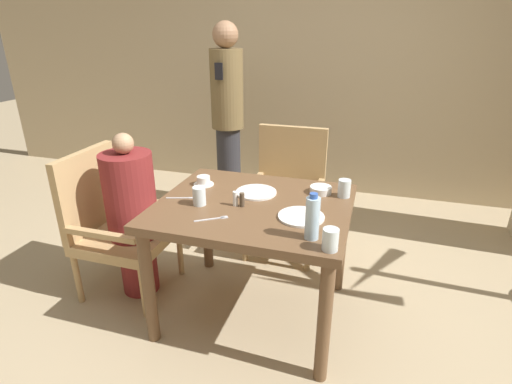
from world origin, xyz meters
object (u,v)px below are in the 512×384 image
at_px(diner_in_left_chair, 133,215).
at_px(plate_main_right, 301,217).
at_px(chair_far_side, 287,189).
at_px(bowl_small, 321,190).
at_px(glass_tall_near, 344,188).
at_px(plate_main_left, 256,192).
at_px(chair_left_side, 113,221).
at_px(glass_tall_mid, 330,240).
at_px(water_bottle, 312,218).
at_px(teacup_with_saucer, 204,181).
at_px(standing_host, 228,115).
at_px(glass_tall_far, 199,196).

relative_size(diner_in_left_chair, plate_main_right, 4.50).
height_order(chair_far_side, plate_main_right, chair_far_side).
xyz_separation_m(bowl_small, glass_tall_near, (0.14, -0.02, 0.03)).
height_order(diner_in_left_chair, plate_main_left, diner_in_left_chair).
relative_size(chair_left_side, bowl_small, 7.36).
bearing_deg(glass_tall_near, glass_tall_mid, -90.06).
xyz_separation_m(water_bottle, glass_tall_mid, (0.10, -0.08, -0.05)).
relative_size(diner_in_left_chair, bowl_small, 8.44).
height_order(plate_main_left, teacup_with_saucer, teacup_with_saucer).
bearing_deg(water_bottle, chair_left_side, 167.27).
xyz_separation_m(plate_main_right, glass_tall_near, (0.19, 0.35, 0.05)).
xyz_separation_m(plate_main_right, bowl_small, (0.05, 0.37, 0.01)).
bearing_deg(standing_host, chair_left_side, -100.57).
relative_size(teacup_with_saucer, glass_tall_mid, 1.21).
xyz_separation_m(chair_far_side, glass_tall_far, (-0.29, -1.00, 0.31)).
height_order(chair_left_side, glass_tall_mid, chair_left_side).
height_order(water_bottle, glass_tall_far, water_bottle).
bearing_deg(water_bottle, bowl_small, 93.99).
relative_size(standing_host, glass_tall_mid, 16.50).
bearing_deg(glass_tall_far, chair_far_side, 74.01).
bearing_deg(glass_tall_far, plate_main_left, 44.36).
height_order(water_bottle, glass_tall_near, water_bottle).
height_order(plate_main_left, bowl_small, bowl_small).
bearing_deg(teacup_with_saucer, chair_left_side, -163.24).
distance_m(plate_main_right, glass_tall_mid, 0.34).
bearing_deg(chair_far_side, glass_tall_far, -105.99).
relative_size(diner_in_left_chair, glass_tall_mid, 10.52).
xyz_separation_m(teacup_with_saucer, bowl_small, (0.73, 0.09, -0.00)).
xyz_separation_m(diner_in_left_chair, standing_host, (0.12, 1.45, 0.37)).
bearing_deg(plate_main_right, standing_host, 122.70).
relative_size(plate_main_right, water_bottle, 1.06).
bearing_deg(glass_tall_mid, diner_in_left_chair, 163.31).
xyz_separation_m(plate_main_left, glass_tall_near, (0.51, 0.10, 0.05)).
xyz_separation_m(diner_in_left_chair, plate_main_right, (1.11, -0.10, 0.20)).
height_order(chair_far_side, teacup_with_saucer, chair_far_side).
height_order(teacup_with_saucer, glass_tall_near, glass_tall_near).
xyz_separation_m(bowl_small, water_bottle, (0.04, -0.57, 0.09)).
distance_m(standing_host, teacup_with_saucer, 1.32).
bearing_deg(plate_main_left, standing_host, 117.29).
xyz_separation_m(diner_in_left_chair, chair_far_side, (0.82, 0.89, -0.07)).
bearing_deg(chair_far_side, teacup_with_saucer, -118.45).
relative_size(chair_left_side, plate_main_right, 3.92).
bearing_deg(diner_in_left_chair, glass_tall_far, -11.42).
relative_size(diner_in_left_chair, glass_tall_near, 10.52).
bearing_deg(chair_far_side, bowl_small, -61.36).
bearing_deg(chair_left_side, plate_main_right, -4.72).
distance_m(standing_host, plate_main_right, 1.85).
height_order(standing_host, glass_tall_near, standing_host).
bearing_deg(teacup_with_saucer, glass_tall_mid, -33.09).
height_order(diner_in_left_chair, teacup_with_saucer, diner_in_left_chair).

